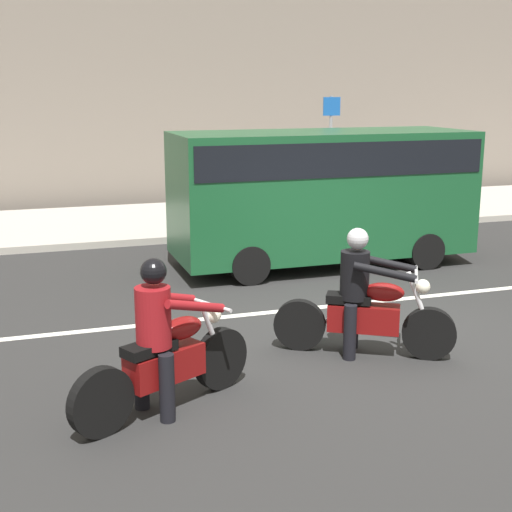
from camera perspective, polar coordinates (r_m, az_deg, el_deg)
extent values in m
plane|color=#272727|center=(9.64, 8.52, -5.51)|extent=(80.00, 80.00, 0.00)
cube|color=#A8A399|center=(16.93, -3.61, 3.07)|extent=(40.00, 4.40, 0.14)
cube|color=silver|center=(10.73, 9.90, -3.58)|extent=(18.00, 0.14, 0.01)
cylinder|color=black|center=(8.54, 13.71, -6.07)|extent=(0.60, 0.42, 0.62)
cylinder|color=black|center=(8.61, 3.52, -5.53)|extent=(0.60, 0.42, 0.62)
cylinder|color=silver|center=(8.43, 13.02, -3.78)|extent=(0.33, 0.22, 0.76)
cube|color=maroon|center=(8.50, 8.62, -4.93)|extent=(0.86, 0.66, 0.32)
ellipsoid|color=maroon|center=(8.39, 10.20, -2.86)|extent=(0.54, 0.45, 0.22)
cube|color=black|center=(8.44, 7.46, -3.38)|extent=(0.57, 0.47, 0.10)
cylinder|color=silver|center=(8.33, 12.74, -1.45)|extent=(0.38, 0.63, 0.04)
sphere|color=silver|center=(8.37, 13.24, -2.40)|extent=(0.17, 0.17, 0.17)
cylinder|color=silver|center=(8.71, 6.68, -5.25)|extent=(0.64, 0.41, 0.07)
cylinder|color=black|center=(8.35, 7.55, -6.09)|extent=(0.20, 0.20, 0.66)
cylinder|color=black|center=(8.73, 7.76, -5.22)|extent=(0.20, 0.20, 0.66)
cylinder|color=black|center=(8.36, 7.93, -1.53)|extent=(0.46, 0.46, 0.57)
cylinder|color=black|center=(8.10, 10.30, -1.30)|extent=(0.66, 0.44, 0.21)
cylinder|color=black|center=(8.53, 10.40, -0.56)|extent=(0.66, 0.44, 0.21)
sphere|color=tan|center=(8.26, 8.15, 1.18)|extent=(0.20, 0.20, 0.20)
sphere|color=#B7B7BC|center=(8.26, 8.16, 1.38)|extent=(0.25, 0.25, 0.25)
cylinder|color=black|center=(7.53, -2.85, -8.22)|extent=(0.64, 0.41, 0.66)
cylinder|color=black|center=(6.70, -12.33, -11.39)|extent=(0.64, 0.41, 0.66)
cylinder|color=silver|center=(7.34, -3.57, -6.13)|extent=(0.32, 0.20, 0.71)
cube|color=maroon|center=(7.03, -7.32, -8.69)|extent=(0.85, 0.63, 0.32)
ellipsoid|color=maroon|center=(7.05, -6.00, -5.78)|extent=(0.54, 0.44, 0.22)
cube|color=black|center=(6.85, -8.56, -7.32)|extent=(0.57, 0.45, 0.10)
cylinder|color=silver|center=(7.20, -3.96, -3.83)|extent=(0.36, 0.64, 0.04)
sphere|color=silver|center=(7.30, -3.47, -4.75)|extent=(0.17, 0.17, 0.17)
cylinder|color=silver|center=(7.03, -10.06, -9.85)|extent=(0.65, 0.39, 0.07)
cylinder|color=black|center=(6.86, -7.16, -10.47)|extent=(0.20, 0.20, 0.67)
cylinder|color=black|center=(7.15, -9.19, -9.51)|extent=(0.20, 0.20, 0.67)
cylinder|color=maroon|center=(6.79, -8.25, -4.88)|extent=(0.46, 0.46, 0.59)
cylinder|color=maroon|center=(6.80, -4.86, -4.04)|extent=(0.67, 0.41, 0.28)
cylinder|color=maroon|center=(7.13, -7.19, -3.28)|extent=(0.67, 0.41, 0.28)
sphere|color=tan|center=(6.68, -8.23, -1.48)|extent=(0.20, 0.20, 0.20)
sphere|color=black|center=(6.67, -8.24, -1.23)|extent=(0.25, 0.25, 0.25)
cube|color=#164C28|center=(12.56, 5.32, 5.10)|extent=(5.19, 1.90, 2.12)
cube|color=black|center=(12.48, 5.39, 8.10)|extent=(5.04, 1.93, 0.56)
cylinder|color=black|center=(13.45, 11.55, 1.20)|extent=(0.64, 1.96, 0.64)
cylinder|color=black|center=(12.20, -1.74, 0.23)|extent=(0.64, 1.96, 0.64)
cylinder|color=gray|center=(17.69, 5.97, 8.20)|extent=(0.08, 0.08, 2.76)
cube|color=#1959B2|center=(17.59, 6.10, 11.85)|extent=(0.44, 0.03, 0.44)
cylinder|color=black|center=(19.20, 9.81, 5.72)|extent=(0.14, 0.14, 0.92)
cylinder|color=black|center=(19.29, 10.34, 5.74)|extent=(0.14, 0.14, 0.92)
cylinder|color=#234256|center=(19.16, 10.17, 7.98)|extent=(0.34, 0.34, 0.60)
sphere|color=tan|center=(19.13, 10.22, 9.19)|extent=(0.21, 0.21, 0.21)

